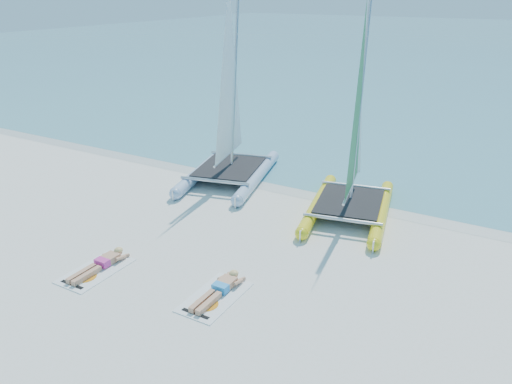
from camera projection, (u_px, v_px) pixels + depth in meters
ground at (232, 264)px, 12.78m from camera, size 140.00×140.00×0.00m
sea at (498, 44)px, 63.34m from camera, size 140.00×115.00×0.01m
wet_sand_strip at (318, 193)px, 17.20m from camera, size 140.00×1.40×0.01m
catamaran_blue at (229, 120)px, 17.80m from camera, size 3.80×5.86×7.37m
catamaran_yellow at (356, 144)px, 15.28m from camera, size 3.31×5.45×6.76m
towel_a at (96, 271)px, 12.46m from camera, size 1.00×1.85×0.02m
sunbather_a at (101, 263)px, 12.57m from camera, size 0.37×1.73×0.26m
towel_b at (215, 297)px, 11.40m from camera, size 1.00×1.85×0.02m
sunbather_b at (220, 289)px, 11.51m from camera, size 0.37×1.73×0.26m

